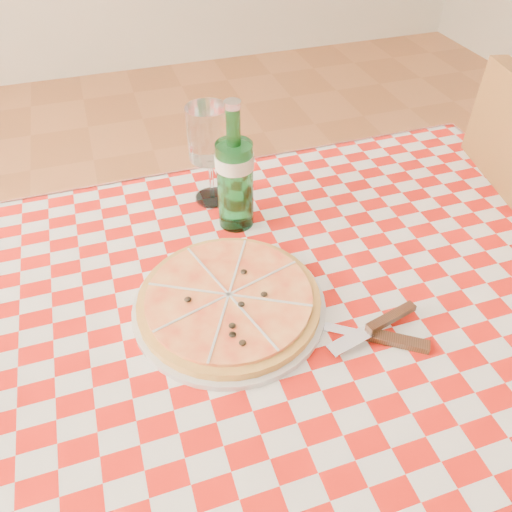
% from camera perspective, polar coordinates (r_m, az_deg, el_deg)
% --- Properties ---
extents(dining_table, '(1.20, 0.80, 0.75)m').
position_cam_1_polar(dining_table, '(0.92, 2.38, -9.43)').
color(dining_table, brown).
rests_on(dining_table, ground).
extents(tablecloth, '(1.30, 0.90, 0.01)m').
position_cam_1_polar(tablecloth, '(0.85, 2.56, -5.50)').
color(tablecloth, '#AD120A').
rests_on(tablecloth, dining_table).
extents(pizza_plate, '(0.40, 0.40, 0.04)m').
position_cam_1_polar(pizza_plate, '(0.82, -3.10, -5.02)').
color(pizza_plate, '#C38341').
rests_on(pizza_plate, tablecloth).
extents(water_bottle, '(0.08, 0.08, 0.26)m').
position_cam_1_polar(water_bottle, '(0.93, -2.46, 10.10)').
color(water_bottle, '#19672B').
rests_on(water_bottle, tablecloth).
extents(wine_glass, '(0.08, 0.08, 0.21)m').
position_cam_1_polar(wine_glass, '(1.02, -5.31, 11.32)').
color(wine_glass, white).
rests_on(wine_glass, tablecloth).
extents(cutlery, '(0.26, 0.23, 0.03)m').
position_cam_1_polar(cutlery, '(0.81, 12.68, -8.43)').
color(cutlery, silver).
rests_on(cutlery, tablecloth).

